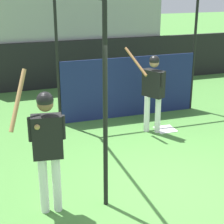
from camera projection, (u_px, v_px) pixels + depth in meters
name	position (u px, v px, depth m)	size (l,w,h in m)	color
ground_plane	(171.00, 188.00, 6.33)	(60.00, 60.00, 0.00)	#477F38
outfield_wall	(76.00, 63.00, 12.10)	(24.00, 0.12, 1.50)	black
bleacher_section	(65.00, 31.00, 13.30)	(5.95, 3.20, 3.18)	#9E9E99
batting_cage	(139.00, 71.00, 8.67)	(3.65, 3.71, 3.13)	black
home_plate	(165.00, 129.00, 8.77)	(0.44, 0.44, 0.02)	white
player_batter	(153.00, 86.00, 8.31)	(0.75, 0.76, 1.92)	white
player_waiting	(47.00, 141.00, 5.33)	(0.79, 0.50, 2.18)	white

